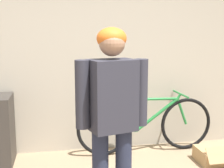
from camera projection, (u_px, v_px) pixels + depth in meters
name	position (u px, v px, depth m)	size (l,w,h in m)	color
wall_back	(94.00, 51.00, 3.99)	(8.00, 0.07, 2.60)	#B7AD99
person	(112.00, 107.00, 2.50)	(0.59, 0.34, 1.58)	#23283D
bicycle	(146.00, 124.00, 3.99)	(1.79, 0.46, 0.76)	black
cardboard_box	(219.00, 155.00, 3.74)	(0.53, 0.42, 0.24)	tan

